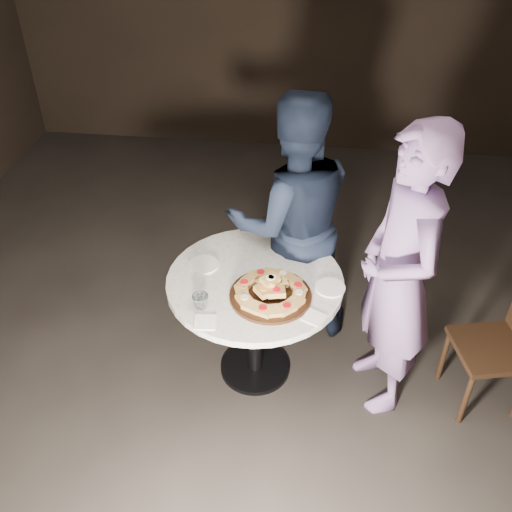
# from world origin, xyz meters

# --- Properties ---
(floor) EXTENTS (7.00, 7.00, 0.00)m
(floor) POSITION_xyz_m (0.00, 0.00, 0.00)
(floor) COLOR black
(floor) RESTS_ON ground
(table) EXTENTS (1.30, 1.30, 0.78)m
(table) POSITION_xyz_m (-0.09, 0.14, 0.64)
(table) COLOR black
(table) RESTS_ON ground
(serving_board) EXTENTS (0.56, 0.56, 0.02)m
(serving_board) POSITION_xyz_m (0.02, -0.01, 0.79)
(serving_board) COLOR black
(serving_board) RESTS_ON table
(focaccia_pile) EXTENTS (0.42, 0.41, 0.11)m
(focaccia_pile) POSITION_xyz_m (0.02, -0.01, 0.84)
(focaccia_pile) COLOR #AD8343
(focaccia_pile) RESTS_ON serving_board
(plate_left) EXTENTS (0.22, 0.22, 0.01)m
(plate_left) POSITION_xyz_m (-0.41, 0.23, 0.79)
(plate_left) COLOR white
(plate_left) RESTS_ON table
(plate_right) EXTENTS (0.20, 0.20, 0.01)m
(plate_right) POSITION_xyz_m (0.35, 0.10, 0.79)
(plate_right) COLOR white
(plate_right) RESTS_ON table
(water_glass) EXTENTS (0.11, 0.11, 0.08)m
(water_glass) POSITION_xyz_m (-0.36, -0.14, 0.83)
(water_glass) COLOR silver
(water_glass) RESTS_ON table
(napkin_near) EXTENTS (0.13, 0.13, 0.01)m
(napkin_near) POSITION_xyz_m (-0.31, -0.26, 0.79)
(napkin_near) COLOR white
(napkin_near) RESTS_ON table
(napkin_far) EXTENTS (0.14, 0.14, 0.01)m
(napkin_far) POSITION_xyz_m (0.27, -0.15, 0.79)
(napkin_far) COLOR white
(napkin_far) RESTS_ON table
(chair_far) EXTENTS (0.53, 0.54, 0.86)m
(chair_far) POSITION_xyz_m (0.12, 1.13, 0.50)
(chair_far) COLOR black
(chair_far) RESTS_ON ground
(chair_right) EXTENTS (0.51, 0.49, 0.87)m
(chair_right) POSITION_xyz_m (1.41, 0.10, 0.50)
(chair_right) COLOR black
(chair_right) RESTS_ON ground
(diner_navy) EXTENTS (0.99, 0.86, 1.75)m
(diner_navy) POSITION_xyz_m (0.09, 0.63, 0.88)
(diner_navy) COLOR black
(diner_navy) RESTS_ON ground
(diner_teal) EXTENTS (0.61, 0.77, 1.84)m
(diner_teal) POSITION_xyz_m (0.71, 0.08, 0.92)
(diner_teal) COLOR slate
(diner_teal) RESTS_ON ground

